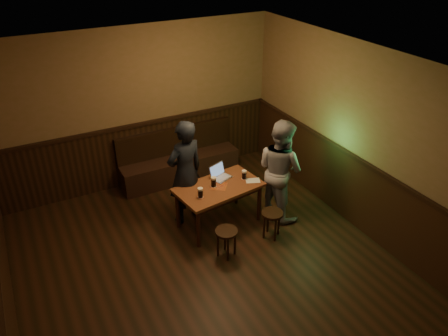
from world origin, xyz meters
name	(u,v)px	position (x,y,z in m)	size (l,w,h in m)	color
room	(210,198)	(0.00, 0.22, 1.20)	(5.04, 6.04, 2.84)	black
bench	(179,163)	(0.60, 2.75, 0.31)	(2.20, 0.50, 0.95)	black
pub_table	(219,191)	(0.60, 1.14, 0.60)	(1.38, 0.91, 0.70)	brown
stool_left	(226,235)	(0.34, 0.41, 0.35)	(0.41, 0.41, 0.44)	black
stool_right	(272,217)	(1.15, 0.48, 0.35)	(0.36, 0.36, 0.44)	black
pint_left	(200,193)	(0.23, 1.00, 0.77)	(0.10, 0.10, 0.16)	#983112
pint_mid	(214,182)	(0.53, 1.17, 0.77)	(0.11, 0.11, 0.17)	#983112
pint_right	(244,175)	(1.05, 1.15, 0.77)	(0.10, 0.10, 0.15)	#983112
laptop	(220,174)	(0.73, 1.36, 0.75)	(0.37, 0.33, 0.21)	silver
menu	(253,181)	(1.14, 1.04, 0.69)	(0.22, 0.15, 0.00)	silver
person_suit	(185,173)	(0.21, 1.50, 0.86)	(0.62, 0.41, 1.71)	black
person_grey	(280,169)	(1.57, 0.94, 0.83)	(0.81, 0.63, 1.66)	gray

